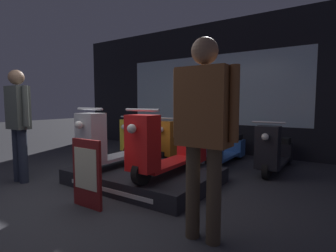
{
  "coord_description": "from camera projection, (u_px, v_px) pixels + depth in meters",
  "views": [
    {
      "loc": [
        2.82,
        -2.14,
        1.23
      ],
      "look_at": [
        0.13,
        1.88,
        0.8
      ],
      "focal_mm": 28.0,
      "sensor_mm": 36.0,
      "label": 1
    }
  ],
  "objects": [
    {
      "name": "scooter_backrow_3",
      "position": [
        275.0,
        152.0,
        4.67
      ],
      "size": [
        0.5,
        1.69,
        0.94
      ],
      "color": "black",
      "rests_on": "ground_plane"
    },
    {
      "name": "scooter_backrow_1",
      "position": [
        181.0,
        143.0,
        5.75
      ],
      "size": [
        0.5,
        1.69,
        0.94
      ],
      "color": "black",
      "rests_on": "ground_plane"
    },
    {
      "name": "shop_wall_back",
      "position": [
        210.0,
        88.0,
        6.6
      ],
      "size": [
        8.54,
        0.09,
        3.2
      ],
      "color": "black",
      "rests_on": "ground_plane"
    },
    {
      "name": "scooter_backrow_2",
      "position": [
        223.0,
        147.0,
        5.21
      ],
      "size": [
        0.5,
        1.69,
        0.94
      ],
      "color": "black",
      "rests_on": "ground_plane"
    },
    {
      "name": "scooter_backrow_0",
      "position": [
        146.0,
        139.0,
        6.29
      ],
      "size": [
        0.5,
        1.69,
        0.94
      ],
      "color": "black",
      "rests_on": "ground_plane"
    },
    {
      "name": "person_left_browsing",
      "position": [
        18.0,
        118.0,
        4.0
      ],
      "size": [
        0.53,
        0.22,
        1.72
      ],
      "color": "#232838",
      "rests_on": "ground_plane"
    },
    {
      "name": "person_right_browsing",
      "position": [
        204.0,
        121.0,
        2.26
      ],
      "size": [
        0.61,
        0.25,
        1.78
      ],
      "color": "#473828",
      "rests_on": "ground_plane"
    },
    {
      "name": "ground_plane",
      "position": [
        80.0,
        197.0,
        3.44
      ],
      "size": [
        30.0,
        30.0,
        0.0
      ],
      "primitive_type": "plane",
      "color": "#2D2D33"
    },
    {
      "name": "scooter_display_right",
      "position": [
        168.0,
        149.0,
        3.67
      ],
      "size": [
        0.5,
        1.69,
        0.94
      ],
      "color": "black",
      "rests_on": "display_platform"
    },
    {
      "name": "display_platform",
      "position": [
        145.0,
        175.0,
        4.03
      ],
      "size": [
        2.1,
        1.55,
        0.22
      ],
      "color": "black",
      "rests_on": "ground_plane"
    },
    {
      "name": "scooter_display_left",
      "position": [
        119.0,
        143.0,
        4.19
      ],
      "size": [
        0.5,
        1.69,
        0.94
      ],
      "color": "black",
      "rests_on": "display_platform"
    },
    {
      "name": "price_sign_board",
      "position": [
        87.0,
        173.0,
        3.05
      ],
      "size": [
        0.46,
        0.04,
        0.81
      ],
      "color": "maroon",
      "rests_on": "ground_plane"
    }
  ]
}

